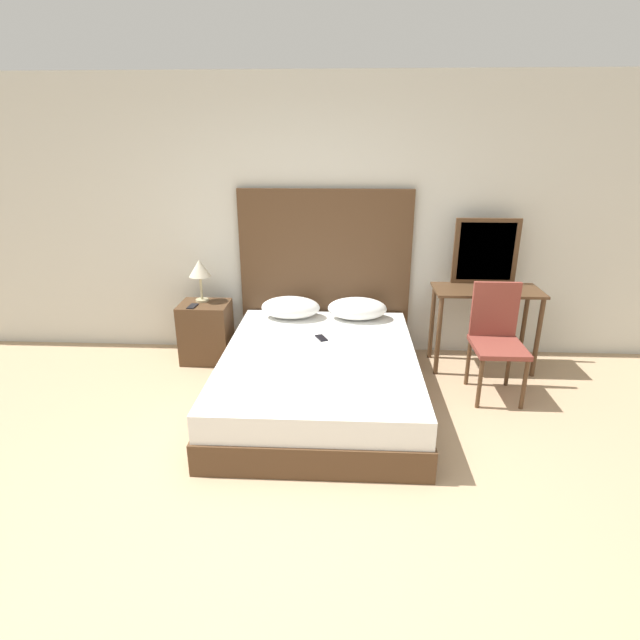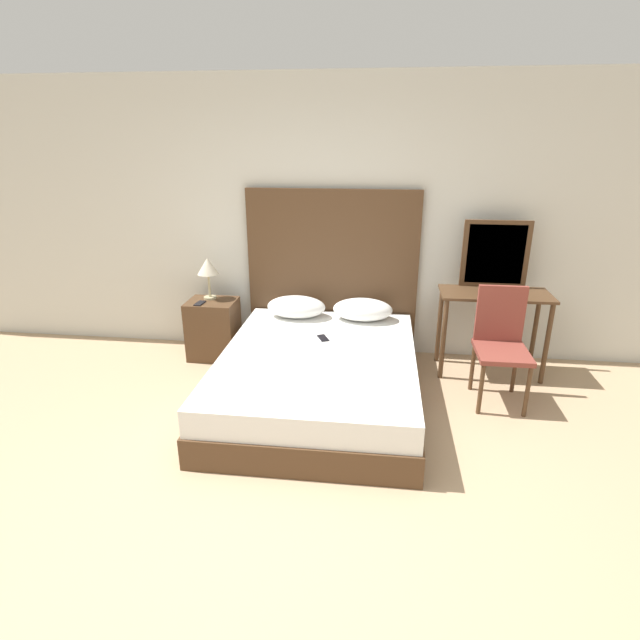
{
  "view_description": "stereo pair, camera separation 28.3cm",
  "coord_description": "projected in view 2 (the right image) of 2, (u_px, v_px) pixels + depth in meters",
  "views": [
    {
      "loc": [
        0.33,
        -2.23,
        2.13
      ],
      "look_at": [
        0.13,
        1.66,
        0.7
      ],
      "focal_mm": 28.0,
      "sensor_mm": 36.0,
      "label": 1
    },
    {
      "loc": [
        0.61,
        -2.21,
        2.13
      ],
      "look_at": [
        0.13,
        1.66,
        0.7
      ],
      "focal_mm": 28.0,
      "sensor_mm": 36.0,
      "label": 2
    }
  ],
  "objects": [
    {
      "name": "table_lamp",
      "position": [
        208.0,
        268.0,
        4.92
      ],
      "size": [
        0.21,
        0.21,
        0.42
      ],
      "color": "tan",
      "rests_on": "nightstand"
    },
    {
      "name": "phone_on_nightstand",
      "position": [
        200.0,
        303.0,
        4.87
      ],
      "size": [
        0.08,
        0.16,
        0.01
      ],
      "color": "black",
      "rests_on": "nightstand"
    },
    {
      "name": "phone_on_bed",
      "position": [
        323.0,
        338.0,
        4.42
      ],
      "size": [
        0.13,
        0.17,
        0.01
      ],
      "color": "black",
      "rests_on": "bed"
    },
    {
      "name": "ground_plane",
      "position": [
        261.0,
        532.0,
        2.86
      ],
      "size": [
        16.0,
        16.0,
        0.0
      ],
      "primitive_type": "plane",
      "color": "tan"
    },
    {
      "name": "bed",
      "position": [
        318.0,
        377.0,
        4.21
      ],
      "size": [
        1.62,
        2.14,
        0.45
      ],
      "color": "#4C331E",
      "rests_on": "ground_plane"
    },
    {
      "name": "wall_back",
      "position": [
        320.0,
        221.0,
        4.93
      ],
      "size": [
        10.0,
        0.06,
        2.7
      ],
      "color": "silver",
      "rests_on": "ground_plane"
    },
    {
      "name": "vanity_mirror",
      "position": [
        495.0,
        254.0,
        4.63
      ],
      "size": [
        0.61,
        0.03,
        0.63
      ],
      "color": "#4C331E",
      "rests_on": "vanity_desk"
    },
    {
      "name": "vanity_desk",
      "position": [
        494.0,
        308.0,
        4.6
      ],
      "size": [
        0.99,
        0.46,
        0.79
      ],
      "color": "#4C331E",
      "rests_on": "ground_plane"
    },
    {
      "name": "chair",
      "position": [
        501.0,
        339.0,
        4.16
      ],
      "size": [
        0.42,
        0.48,
        0.97
      ],
      "color": "brown",
      "rests_on": "ground_plane"
    },
    {
      "name": "nightstand",
      "position": [
        214.0,
        329.0,
        5.05
      ],
      "size": [
        0.48,
        0.39,
        0.6
      ],
      "color": "#4C331E",
      "rests_on": "ground_plane"
    },
    {
      "name": "headboard",
      "position": [
        332.0,
        274.0,
        5.02
      ],
      "size": [
        1.71,
        0.05,
        1.67
      ],
      "color": "#4C331E",
      "rests_on": "ground_plane"
    },
    {
      "name": "pillow_left",
      "position": [
        296.0,
        307.0,
        4.92
      ],
      "size": [
        0.58,
        0.36,
        0.21
      ],
      "color": "white",
      "rests_on": "bed"
    },
    {
      "name": "pillow_right",
      "position": [
        363.0,
        309.0,
        4.84
      ],
      "size": [
        0.58,
        0.36,
        0.21
      ],
      "color": "white",
      "rests_on": "bed"
    }
  ]
}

